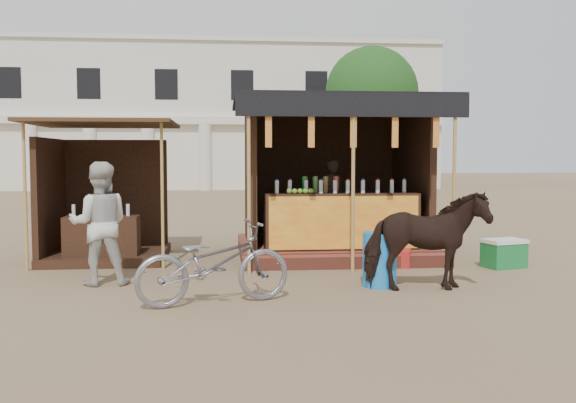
# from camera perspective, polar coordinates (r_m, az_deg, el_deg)

# --- Properties ---
(ground) EXTENTS (120.00, 120.00, 0.00)m
(ground) POSITION_cam_1_polar(r_m,az_deg,el_deg) (8.38, 1.09, -8.29)
(ground) COLOR #846B4C
(ground) RESTS_ON ground
(main_stall) EXTENTS (3.60, 3.61, 2.78)m
(main_stall) POSITION_cam_1_polar(r_m,az_deg,el_deg) (11.68, 4.04, 0.25)
(main_stall) COLOR brown
(main_stall) RESTS_ON ground
(secondary_stall) EXTENTS (2.40, 2.40, 2.38)m
(secondary_stall) POSITION_cam_1_polar(r_m,az_deg,el_deg) (11.62, -16.57, -0.77)
(secondary_stall) COLOR #382014
(secondary_stall) RESTS_ON ground
(cow) EXTENTS (1.60, 0.74, 1.34)m
(cow) POSITION_cam_1_polar(r_m,az_deg,el_deg) (8.71, 12.12, -3.44)
(cow) COLOR black
(cow) RESTS_ON ground
(motorbike) EXTENTS (2.01, 1.16, 1.00)m
(motorbike) POSITION_cam_1_polar(r_m,az_deg,el_deg) (7.82, -6.64, -5.48)
(motorbike) COLOR gray
(motorbike) RESTS_ON ground
(bystander) EXTENTS (0.90, 0.74, 1.72)m
(bystander) POSITION_cam_1_polar(r_m,az_deg,el_deg) (9.28, -16.41, -1.89)
(bystander) COLOR beige
(bystander) RESTS_ON ground
(blue_barrel) EXTENTS (0.53, 0.53, 0.74)m
(blue_barrel) POSITION_cam_1_polar(r_m,az_deg,el_deg) (8.94, 8.14, -5.13)
(blue_barrel) COLOR blue
(blue_barrel) RESTS_ON ground
(red_crate) EXTENTS (0.54, 0.54, 0.27)m
(red_crate) POSITION_cam_1_polar(r_m,az_deg,el_deg) (10.64, 9.69, -4.98)
(red_crate) COLOR #A91F1C
(red_crate) RESTS_ON ground
(cooler) EXTENTS (0.73, 0.59, 0.46)m
(cooler) POSITION_cam_1_polar(r_m,az_deg,el_deg) (10.93, 18.64, -4.38)
(cooler) COLOR #197234
(cooler) RESTS_ON ground
(background_building) EXTENTS (26.00, 7.45, 8.18)m
(background_building) POSITION_cam_1_polar(r_m,az_deg,el_deg) (38.15, -7.25, 7.27)
(background_building) COLOR silver
(background_building) RESTS_ON ground
(tree) EXTENTS (4.50, 4.40, 7.00)m
(tree) POSITION_cam_1_polar(r_m,az_deg,el_deg) (31.15, 7.03, 9.22)
(tree) COLOR #382314
(tree) RESTS_ON ground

